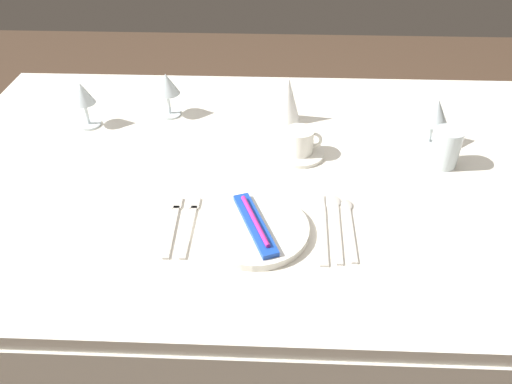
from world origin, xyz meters
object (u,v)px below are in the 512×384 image
Objects in this scene: fork_outer at (189,223)px; coffee_cup_left at (299,141)px; fork_inner at (172,223)px; drink_tumbler at (445,148)px; dinner_knife at (321,230)px; napkin_folded at (287,99)px; spoon_soup at (335,220)px; wine_glass_left at (82,97)px; spoon_dessert at (348,221)px; dinner_plate at (254,229)px; wine_glass_centre at (435,113)px; toothbrush_package at (254,223)px; wine_glass_right at (166,86)px.

coffee_cup_left is at bearing 49.31° from fork_outer.
drink_tumbler is at bearing 21.63° from fork_inner.
dinner_knife is 1.69× the size of napkin_folded.
coffee_cup_left is at bearing 105.74° from spoon_soup.
wine_glass_left reaches higher than fork_inner.
spoon_dessert is 0.84m from wine_glass_left.
coffee_cup_left is at bearing -12.23° from wine_glass_left.
dinner_plate is 2.34× the size of drink_tumbler.
fork_inner is at bearing -134.66° from coffee_cup_left.
spoon_dessert is at bearing -10.13° from spoon_soup.
wine_glass_centre is (0.47, 0.39, 0.08)m from dinner_plate.
fork_inner is at bearing -53.00° from wine_glass_left.
coffee_cup_left is at bearing -80.28° from napkin_folded.
napkin_folded is (0.26, 0.48, 0.07)m from fork_inner.
spoon_soup is 0.38m from drink_tumbler.
fork_inner is at bearing 178.61° from dinner_knife.
napkin_folded is at bearing 4.97° from wine_glass_left.
spoon_dessert is 1.56× the size of wine_glass_left.
toothbrush_package reaches higher than spoon_dessert.
napkin_folded is at bearing 106.45° from spoon_dessert.
drink_tumbler is 0.73× the size of napkin_folded.
spoon_soup is at bearing -30.19° from wine_glass_left.
wine_glass_centre is 0.98m from wine_glass_left.
fork_inner is 1.51× the size of wine_glass_left.
wine_glass_right is (-0.14, 0.50, 0.09)m from fork_outer.
fork_outer is 0.30m from dinner_knife.
toothbrush_package is (0.00, 0.00, 0.02)m from dinner_plate.
dinner_plate is at bearing -6.12° from fork_inner.
dinner_plate is at bearing 0.00° from toothbrush_package.
wine_glass_left reaches higher than dinner_knife.
fork_outer is 1.99× the size of drink_tumbler.
drink_tumbler is (0.33, 0.27, 0.05)m from dinner_knife.
coffee_cup_left is (-0.04, 0.31, 0.04)m from dinner_knife.
dinner_plate reaches higher than fork_inner.
dinner_plate is 0.19m from fork_inner.
coffee_cup_left is at bearing 97.88° from dinner_knife.
spoon_soup is 0.81m from wine_glass_left.
fork_outer is 2.07× the size of coffee_cup_left.
toothbrush_package is at bearing -168.84° from spoon_dessert.
spoon_soup is (0.18, 0.05, -0.01)m from dinner_plate.
toothbrush_package is at bearing -175.53° from dinner_knife.
dinner_plate is 0.56m from drink_tumbler.
wine_glass_centre is 0.41m from napkin_folded.
spoon_dessert is at bearing 11.16° from toothbrush_package.
spoon_soup is at bearing -76.67° from napkin_folded.
napkin_folded reaches higher than spoon_soup.
wine_glass_left is (-0.36, 0.43, 0.09)m from fork_outer.
spoon_dessert reaches higher than fork_outer.
drink_tumbler reaches higher than toothbrush_package.
wine_glass_centre is at bearing 50.04° from spoon_soup.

